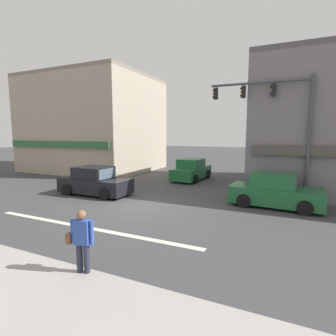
{
  "coord_description": "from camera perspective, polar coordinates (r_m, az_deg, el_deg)",
  "views": [
    {
      "loc": [
        6.56,
        -10.65,
        3.4
      ],
      "look_at": [
        0.76,
        2.0,
        1.6
      ],
      "focal_mm": 28.0,
      "sensor_mm": 36.0,
      "label": 1
    }
  ],
  "objects": [
    {
      "name": "ground_plane",
      "position": [
        12.96,
        -6.83,
        -7.89
      ],
      "size": [
        120.0,
        120.0,
        0.0
      ],
      "primitive_type": "plane",
      "color": "#3D3D3F"
    },
    {
      "name": "lane_marking_stripe",
      "position": [
        10.28,
        -17.29,
        -12.26
      ],
      "size": [
        9.0,
        0.24,
        0.01
      ],
      "primitive_type": "cube",
      "color": "silver",
      "rests_on": "ground"
    },
    {
      "name": "building_left_block",
      "position": [
        26.38,
        -15.74,
        9.08
      ],
      "size": [
        11.0,
        9.26,
        8.63
      ],
      "color": "tan",
      "rests_on": "ground"
    },
    {
      "name": "street_tree",
      "position": [
        17.61,
        24.96,
        9.23
      ],
      "size": [
        4.18,
        4.18,
        6.28
      ],
      "color": "#4C3823",
      "rests_on": "ground"
    },
    {
      "name": "utility_pole_near_left",
      "position": [
        21.62,
        -16.48,
        9.24
      ],
      "size": [
        1.4,
        0.22,
        8.13
      ],
      "color": "brown",
      "rests_on": "ground"
    },
    {
      "name": "traffic_light_mast",
      "position": [
        14.23,
        23.33,
        10.41
      ],
      "size": [
        4.89,
        0.32,
        6.2
      ],
      "color": "#47474C",
      "rests_on": "ground"
    },
    {
      "name": "sedan_parked_curbside",
      "position": [
        19.68,
        5.11,
        -0.51
      ],
      "size": [
        2.09,
        4.21,
        1.58
      ],
      "color": "#1E6033",
      "rests_on": "ground"
    },
    {
      "name": "sedan_approaching_near",
      "position": [
        15.38,
        -15.62,
        -2.98
      ],
      "size": [
        4.1,
        1.88,
        1.58
      ],
      "color": "black",
      "rests_on": "ground"
    },
    {
      "name": "sedan_crossing_leftbound",
      "position": [
        13.32,
        22.28,
        -4.83
      ],
      "size": [
        4.21,
        2.11,
        1.58
      ],
      "color": "#1E6033",
      "rests_on": "ground"
    },
    {
      "name": "pedestrian_foreground_with_bag",
      "position": [
        6.64,
        -18.31,
        -14.65
      ],
      "size": [
        0.69,
        0.34,
        1.67
      ],
      "color": "#232838",
      "rests_on": "ground"
    }
  ]
}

